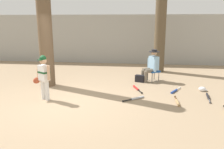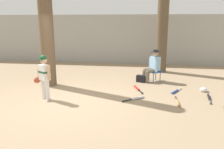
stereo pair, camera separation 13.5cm
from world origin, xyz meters
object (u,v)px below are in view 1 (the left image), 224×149
Objects in this scene: seated_spectator at (151,65)px; bat_red_barrel at (137,88)px; handbag_beside_stool at (140,79)px; batting_helmet_white at (202,89)px; tree_near_player at (44,21)px; folding_stool at (153,72)px; bat_black_composite at (208,97)px; tree_behind_spectator at (161,14)px; bat_aluminum_silver at (136,98)px; bat_wood_tan at (177,102)px; bat_blue_youth at (175,91)px; young_ballplayer at (43,75)px.

seated_spectator is 1.41m from bat_red_barrel.
handbag_beside_stool is 2.23m from batting_helmet_white.
tree_near_player reaches higher than folding_stool.
bat_black_composite is at bearing -7.96° from tree_near_player.
bat_black_composite is (5.25, -0.73, -2.21)m from tree_near_player.
tree_behind_spectator reaches higher than bat_aluminum_silver.
folding_stool is 1.93m from batting_helmet_white.
folding_stool is at bearing 102.76° from bat_wood_tan.
tree_near_player reaches higher than seated_spectator.
bat_aluminum_silver is at bearing -169.75° from bat_black_composite.
bat_blue_youth is at bearing 85.59° from bat_wood_tan.
tree_behind_spectator is 4.85m from bat_wood_tan.
seated_spectator is 1.82× the size of bat_blue_youth.
bat_red_barrel is (2.64, 1.34, -0.71)m from young_ballplayer.
tree_near_player is at bearing 177.00° from bat_blue_youth.
handbag_beside_stool is 0.44× the size of bat_wood_tan.
tree_behind_spectator is at bearing 76.63° from bat_aluminum_silver.
bat_black_composite is (0.90, -0.51, 0.00)m from bat_blue_youth.
bat_blue_youth is at bearing -5.70° from bat_red_barrel.
folding_stool is at bearing 74.57° from bat_aluminum_silver.
young_ballplayer is at bearing -153.07° from bat_red_barrel.
folding_stool is at bearing 30.82° from seated_spectator.
tree_behind_spectator is 4.79m from bat_aluminum_silver.
batting_helmet_white is at bearing 1.73° from bat_red_barrel.
handbag_beside_stool is 2.59m from bat_black_composite.
handbag_beside_stool is 0.51× the size of bat_blue_youth.
batting_helmet_white is (0.01, 0.69, 0.04)m from bat_black_composite.
young_ballplayer reaches higher than handbag_beside_stool.
batting_helmet_white is (5.26, -0.04, -2.17)m from tree_near_player.
folding_stool is at bearing 63.27° from bat_red_barrel.
bat_aluminum_silver is at bearing -93.15° from handbag_beside_stool.
tree_near_player is 6.47× the size of bat_red_barrel.
batting_helmet_white is at bearing 26.76° from bat_aluminum_silver.
folding_stool is 1.99× the size of batting_helmet_white.
young_ballplayer is 1.63× the size of bat_red_barrel.
tree_near_player is 4.98m from bat_wood_tan.
bat_black_composite is at bearing -29.48° from bat_blue_youth.
bat_wood_tan is (0.21, -4.14, -2.51)m from tree_behind_spectator.
tree_behind_spectator is at bearing 77.00° from seated_spectator.
tree_behind_spectator reaches higher than bat_red_barrel.
handbag_beside_stool is at bearing 15.19° from tree_near_player.
folding_stool is (3.25, 2.55, -0.38)m from young_ballplayer.
young_ballplayer reaches higher than folding_stool.
young_ballplayer is 4.12m from bat_blue_youth.
batting_helmet_white is (1.53, -1.15, -0.30)m from folding_stool.
tree_near_player is 4.89m from bat_blue_youth.
bat_aluminum_silver is (-0.11, -2.00, -0.10)m from handbag_beside_stool.
tree_near_player is at bearing 108.56° from young_ballplayer.
bat_red_barrel is 1.24m from bat_blue_youth.
folding_stool is 0.83× the size of bat_blue_youth.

